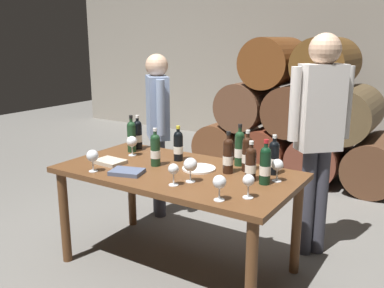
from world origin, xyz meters
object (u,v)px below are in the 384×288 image
wine_bottle_2 (274,157)px  wine_glass_4 (219,183)px  wine_bottle_5 (132,136)px  wine_bottle_0 (251,164)px  wine_glass_6 (190,165)px  leather_ledger (127,172)px  wine_bottle_4 (178,145)px  wine_bottle_6 (247,153)px  wine_bottle_3 (265,165)px  wine_glass_2 (277,166)px  wine_glass_5 (248,181)px  sommelier_presenting (319,125)px  wine_bottle_8 (240,148)px  wine_bottle_7 (228,155)px  taster_seated_left (158,121)px  wine_bottle_1 (138,134)px  wine_glass_3 (173,170)px  serving_plate (199,169)px  wine_glass_1 (92,156)px  wine_bottle_9 (155,149)px  tasting_notebook (110,162)px  dining_table (177,182)px

wine_bottle_2 → wine_glass_4: bearing=-97.3°
wine_bottle_5 → wine_bottle_0: bearing=-7.6°
wine_bottle_0 → wine_glass_6: (-0.32, -0.23, -0.00)m
leather_ledger → wine_bottle_4: bearing=59.8°
wine_bottle_6 → wine_bottle_3: bearing=-41.4°
wine_bottle_4 → wine_glass_2: 0.82m
wine_bottle_4 → wine_bottle_3: bearing=-10.9°
wine_bottle_5 → wine_glass_5: size_ratio=2.10×
wine_bottle_3 → sommelier_presenting: size_ratio=0.17×
wine_glass_4 → wine_bottle_8: bearing=107.0°
wine_bottle_3 → wine_bottle_7: size_ratio=0.99×
wine_glass_4 → leather_ledger: bearing=173.3°
wine_bottle_2 → wine_bottle_5: size_ratio=0.91×
leather_ledger → taster_seated_left: taster_seated_left is taller
wine_bottle_3 → wine_bottle_5: size_ratio=0.96×
wine_glass_4 → wine_glass_5: (0.12, 0.13, -0.01)m
wine_bottle_4 → wine_glass_5: bearing=-28.7°
wine_bottle_1 → wine_glass_3: size_ratio=2.00×
wine_glass_2 → serving_plate: (-0.57, -0.05, -0.10)m
wine_glass_1 → wine_bottle_1: bearing=101.8°
wine_bottle_1 → wine_bottle_2: wine_bottle_1 is taller
wine_bottle_4 → wine_bottle_5: 0.47m
wine_glass_2 → wine_glass_5: (-0.03, -0.37, -0.00)m
wine_bottle_6 → wine_bottle_9: 0.67m
wine_glass_3 → tasting_notebook: bearing=168.2°
wine_bottle_6 → leather_ledger: bearing=-143.1°
wine_bottle_5 → wine_glass_1: wine_bottle_5 is taller
wine_bottle_1 → wine_bottle_3: bearing=-11.7°
dining_table → wine_bottle_8: bearing=46.6°
dining_table → wine_glass_4: wine_glass_4 is taller
wine_bottle_2 → wine_bottle_5: (-1.22, -0.06, 0.01)m
wine_bottle_5 → serving_plate: bearing=-9.6°
wine_bottle_4 → tasting_notebook: wine_bottle_4 is taller
wine_glass_2 → wine_glass_5: 0.37m
wine_bottle_2 → wine_glass_3: bearing=-129.0°
wine_glass_3 → wine_glass_5: wine_glass_5 is taller
wine_bottle_1 → wine_bottle_7: 0.98m
dining_table → wine_bottle_9: bearing=178.3°
dining_table → wine_bottle_0: wine_bottle_0 is taller
wine_bottle_1 → wine_bottle_8: size_ratio=0.93×
wine_bottle_8 → wine_glass_4: wine_bottle_8 is taller
wine_bottle_8 → tasting_notebook: (-0.84, -0.48, -0.12)m
wine_bottle_9 → wine_glass_2: size_ratio=1.86×
wine_bottle_5 → wine_glass_2: wine_bottle_5 is taller
wine_glass_1 → leather_ledger: size_ratio=0.72×
wine_bottle_9 → taster_seated_left: 0.88m
wine_bottle_0 → sommelier_presenting: 0.74m
wine_glass_3 → wine_glass_5: 0.50m
wine_glass_5 → wine_glass_6: bearing=172.4°
wine_bottle_2 → wine_glass_5: bearing=-85.0°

